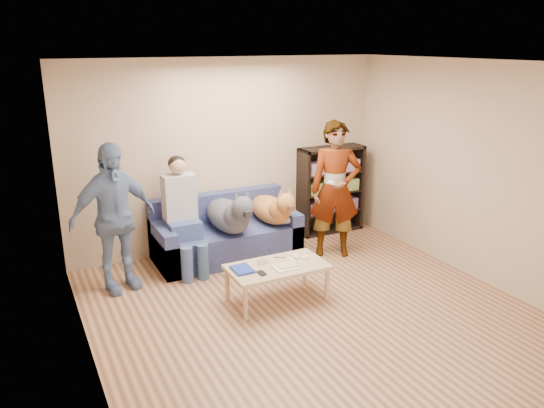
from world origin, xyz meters
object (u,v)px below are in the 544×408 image
dog_gray (230,215)px  sofa (225,236)px  dog_tan (273,209)px  person_seated (182,210)px  camera_silver (263,261)px  notebook_blue (242,269)px  coffee_table (277,269)px  person_standing_right (335,190)px  person_standing_left (113,218)px  bookshelf (330,188)px

dog_gray → sofa: bearing=86.3°
dog_tan → person_seated: bearing=177.5°
camera_silver → notebook_blue: bearing=-166.0°
sofa → dog_gray: size_ratio=1.50×
person_seated → camera_silver: bearing=-65.9°
dog_tan → coffee_table: size_ratio=1.06×
dog_gray → person_seated: bearing=169.7°
person_standing_right → person_standing_left: (-2.83, 0.24, -0.04)m
person_standing_right → dog_gray: (-1.36, 0.35, -0.25)m
camera_silver → coffee_table: 0.18m
notebook_blue → dog_gray: size_ratio=0.20×
person_standing_right → person_seated: size_ratio=1.24×
notebook_blue → dog_tan: 1.58m
person_standing_right → sofa: bearing=-177.2°
notebook_blue → bookshelf: bookshelf is taller
person_seated → person_standing_left: bearing=-166.0°
notebook_blue → person_seated: bearing=101.4°
notebook_blue → bookshelf: 2.72m
dog_tan → coffee_table: bearing=-114.8°
camera_silver → dog_tan: size_ratio=0.09×
camera_silver → person_standing_right: bearing=27.5°
person_standing_left → person_seated: 0.91m
dog_gray → coffee_table: 1.24m
person_seated → dog_tan: 1.25m
person_standing_left → person_seated: size_ratio=1.19×
notebook_blue → person_seated: person_seated is taller
camera_silver → coffee_table: (0.12, -0.12, -0.07)m
person_seated → coffee_table: 1.53m
bookshelf → coffee_table: bearing=-136.4°
person_standing_right → notebook_blue: person_standing_right is taller
notebook_blue → person_seated: 1.34m
camera_silver → person_seated: size_ratio=0.07×
person_seated → dog_tan: size_ratio=1.26×
person_standing_left → dog_gray: (1.47, 0.11, -0.21)m
sofa → dog_gray: (-0.02, -0.24, 0.38)m
camera_silver → coffee_table: bearing=-45.0°
notebook_blue → dog_tan: size_ratio=0.22×
camera_silver → sofa: sofa is taller
person_standing_left → camera_silver: person_standing_left is taller
notebook_blue → camera_silver: bearing=14.0°
coffee_table → bookshelf: 2.45m
dog_gray → dog_tan: (0.64, 0.06, -0.03)m
dog_gray → coffee_table: dog_gray is taller
camera_silver → dog_gray: 1.11m
camera_silver → bookshelf: size_ratio=0.08×
sofa → coffee_table: sofa is taller
sofa → dog_tan: size_ratio=1.64×
person_standing_left → bookshelf: size_ratio=1.34×
person_standing_left → bookshelf: (3.29, 0.58, -0.19)m
person_seated → dog_tan: bearing=-2.5°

